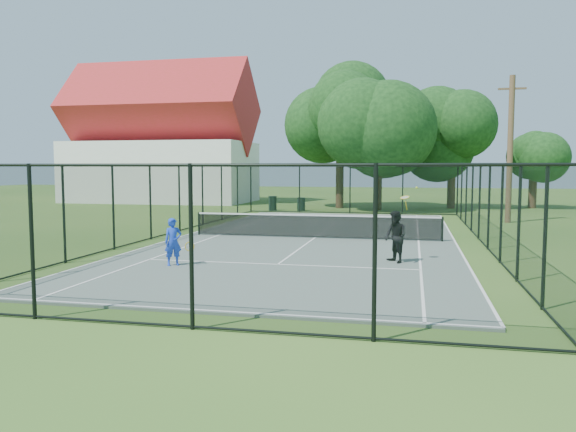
% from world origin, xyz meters
% --- Properties ---
extents(ground, '(120.00, 120.00, 0.00)m').
position_xyz_m(ground, '(0.00, 0.00, 0.00)').
color(ground, '#2F541C').
extents(tennis_court, '(11.00, 24.00, 0.06)m').
position_xyz_m(tennis_court, '(0.00, 0.00, 0.03)').
color(tennis_court, slate).
rests_on(tennis_court, ground).
extents(tennis_net, '(10.08, 0.08, 0.95)m').
position_xyz_m(tennis_net, '(0.00, 0.00, 0.58)').
color(tennis_net, black).
rests_on(tennis_net, tennis_court).
extents(fence, '(13.10, 26.10, 3.00)m').
position_xyz_m(fence, '(0.00, 0.00, 1.50)').
color(fence, black).
rests_on(fence, ground).
extents(tree_near_left, '(7.34, 7.34, 9.57)m').
position_xyz_m(tree_near_left, '(-1.25, 17.65, 5.89)').
color(tree_near_left, '#332114').
rests_on(tree_near_left, ground).
extents(tree_near_mid, '(6.58, 6.58, 8.60)m').
position_xyz_m(tree_near_mid, '(1.52, 16.32, 5.30)').
color(tree_near_mid, '#332114').
rests_on(tree_near_mid, ground).
extents(tree_near_right, '(5.42, 5.42, 7.48)m').
position_xyz_m(tree_near_right, '(6.53, 19.09, 4.75)').
color(tree_near_right, '#332114').
rests_on(tree_near_right, ground).
extents(tree_far_right, '(3.85, 3.85, 5.09)m').
position_xyz_m(tree_far_right, '(12.22, 20.55, 3.14)').
color(tree_far_right, '#332114').
rests_on(tree_far_right, ground).
extents(building, '(15.30, 8.15, 11.87)m').
position_xyz_m(building, '(-17.00, 22.00, 4.93)').
color(building, silver).
rests_on(building, ground).
extents(trash_bin_left, '(0.58, 0.58, 0.97)m').
position_xyz_m(trash_bin_left, '(-5.38, 14.36, 0.49)').
color(trash_bin_left, black).
rests_on(trash_bin_left, ground).
extents(trash_bin_right, '(0.58, 0.58, 0.89)m').
position_xyz_m(trash_bin_right, '(-3.43, 14.47, 0.45)').
color(trash_bin_right, black).
rests_on(trash_bin_right, ground).
extents(utility_pole, '(1.40, 0.30, 7.67)m').
position_xyz_m(utility_pole, '(8.79, 9.00, 3.90)').
color(utility_pole, '#4C3823').
rests_on(utility_pole, ground).
extents(player_blue, '(0.89, 0.57, 1.39)m').
position_xyz_m(player_blue, '(-2.95, -7.20, 0.75)').
color(player_blue, blue).
rests_on(player_blue, tennis_court).
extents(player_black, '(1.09, 1.00, 2.28)m').
position_xyz_m(player_black, '(3.37, -5.30, 0.85)').
color(player_black, black).
rests_on(player_black, tennis_court).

